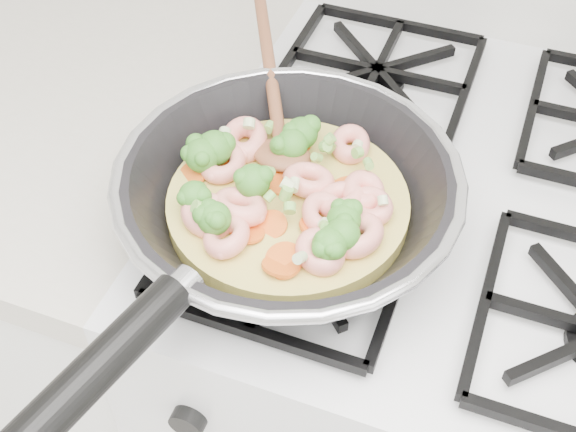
% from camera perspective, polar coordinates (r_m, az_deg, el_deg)
% --- Properties ---
extents(stove, '(0.60, 0.60, 0.92)m').
position_cam_1_polar(stove, '(1.18, 9.90, -13.42)').
color(stove, white).
rests_on(stove, ground).
extents(skillet, '(0.34, 0.65, 0.10)m').
position_cam_1_polar(skillet, '(0.72, -0.30, 1.52)').
color(skillet, black).
rests_on(skillet, stove).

